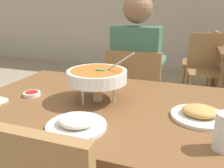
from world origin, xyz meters
name	(u,v)px	position (x,y,z in m)	size (l,w,h in m)	color
dining_table_main	(103,121)	(0.00, 0.00, 0.64)	(1.32, 0.88, 0.74)	brown
chair_diner_main	(135,96)	(0.00, 0.72, 0.51)	(0.44, 0.44, 0.90)	olive
diner_main	(137,67)	(0.00, 0.76, 0.75)	(0.40, 0.45, 1.31)	#2D2D38
curry_bowl	(97,76)	(-0.03, 0.02, 0.87)	(0.33, 0.30, 0.26)	silver
rice_plate	(77,123)	(0.00, -0.28, 0.76)	(0.24, 0.24, 0.06)	white
appetizer_plate	(199,114)	(0.46, -0.03, 0.76)	(0.24, 0.24, 0.06)	white
sauce_dish	(32,94)	(-0.39, -0.04, 0.76)	(0.09, 0.09, 0.02)	white
chair_bg_right	(205,59)	(0.61, 2.53, 0.51)	(0.46, 0.46, 0.90)	olive
chair_bg_corner	(205,65)	(0.59, 2.12, 0.51)	(0.49, 0.49, 0.90)	olive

